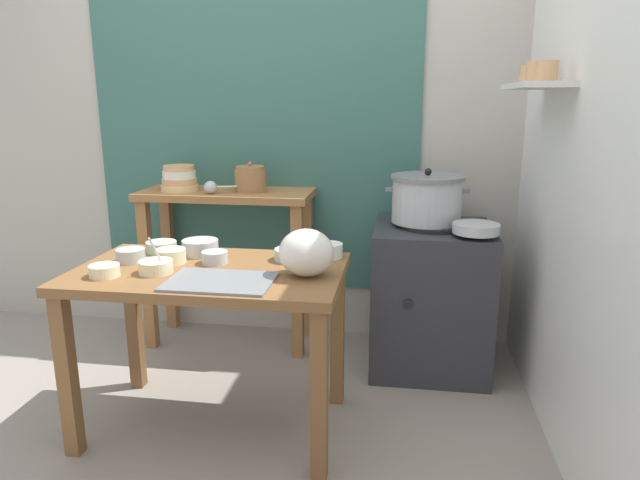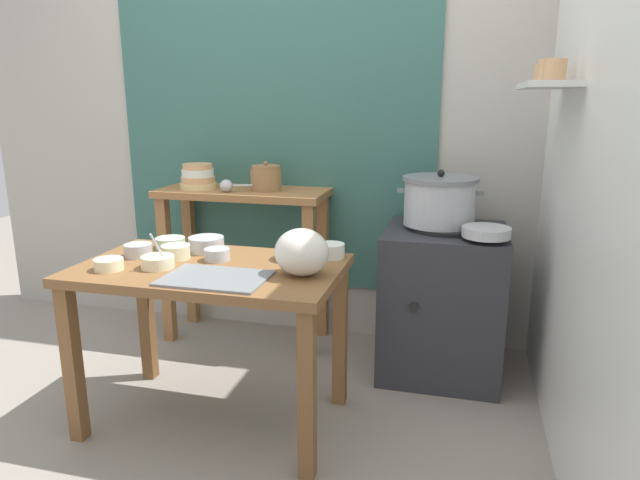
# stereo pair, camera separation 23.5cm
# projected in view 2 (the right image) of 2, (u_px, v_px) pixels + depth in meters

# --- Properties ---
(ground_plane) EXTENTS (9.00, 9.00, 0.00)m
(ground_plane) POSITION_uv_depth(u_px,v_px,m) (235.00, 415.00, 2.54)
(ground_plane) COLOR gray
(wall_back) EXTENTS (4.40, 0.12, 2.60)m
(wall_back) POSITION_uv_depth(u_px,v_px,m) (314.00, 116.00, 3.24)
(wall_back) COLOR #B2ADA3
(wall_back) RESTS_ON ground
(wall_right) EXTENTS (0.30, 3.20, 2.60)m
(wall_right) POSITION_uv_depth(u_px,v_px,m) (593.00, 125.00, 2.08)
(wall_right) COLOR white
(wall_right) RESTS_ON ground
(prep_table) EXTENTS (1.10, 0.66, 0.72)m
(prep_table) POSITION_uv_depth(u_px,v_px,m) (211.00, 290.00, 2.37)
(prep_table) COLOR brown
(prep_table) RESTS_ON ground
(back_shelf_table) EXTENTS (0.96, 0.40, 0.90)m
(back_shelf_table) POSITION_uv_depth(u_px,v_px,m) (244.00, 227.00, 3.22)
(back_shelf_table) COLOR #9E6B3D
(back_shelf_table) RESTS_ON ground
(stove_block) EXTENTS (0.60, 0.61, 0.78)m
(stove_block) POSITION_uv_depth(u_px,v_px,m) (442.00, 300.00, 2.90)
(stove_block) COLOR #2D2D33
(stove_block) RESTS_ON ground
(steamer_pot) EXTENTS (0.42, 0.38, 0.28)m
(steamer_pot) POSITION_uv_depth(u_px,v_px,m) (440.00, 201.00, 2.80)
(steamer_pot) COLOR #B7BABF
(steamer_pot) RESTS_ON stove_block
(clay_pot) EXTENTS (0.17, 0.17, 0.16)m
(clay_pot) POSITION_uv_depth(u_px,v_px,m) (266.00, 178.00, 3.12)
(clay_pot) COLOR olive
(clay_pot) RESTS_ON back_shelf_table
(bowl_stack_enamel) EXTENTS (0.20, 0.20, 0.14)m
(bowl_stack_enamel) POSITION_uv_depth(u_px,v_px,m) (198.00, 177.00, 3.18)
(bowl_stack_enamel) COLOR #E5C684
(bowl_stack_enamel) RESTS_ON back_shelf_table
(ladle) EXTENTS (0.26, 0.13, 0.07)m
(ladle) POSITION_uv_depth(u_px,v_px,m) (228.00, 186.00, 3.07)
(ladle) COLOR #B7BABF
(ladle) RESTS_ON back_shelf_table
(serving_tray) EXTENTS (0.40, 0.28, 0.01)m
(serving_tray) POSITION_uv_depth(u_px,v_px,m) (215.00, 278.00, 2.15)
(serving_tray) COLOR slate
(serving_tray) RESTS_ON prep_table
(plastic_bag) EXTENTS (0.22, 0.19, 0.19)m
(plastic_bag) POSITION_uv_depth(u_px,v_px,m) (302.00, 252.00, 2.18)
(plastic_bag) COLOR silver
(plastic_bag) RESTS_ON prep_table
(wide_pan) EXTENTS (0.22, 0.22, 0.05)m
(wide_pan) POSITION_uv_depth(u_px,v_px,m) (486.00, 232.00, 2.57)
(wide_pan) COLOR #B7BABF
(wide_pan) RESTS_ON stove_block
(prep_bowl_0) EXTENTS (0.12, 0.12, 0.06)m
(prep_bowl_0) POSITION_uv_depth(u_px,v_px,m) (176.00, 251.00, 2.43)
(prep_bowl_0) COLOR beige
(prep_bowl_0) RESTS_ON prep_table
(prep_bowl_1) EXTENTS (0.13, 0.13, 0.16)m
(prep_bowl_1) POSITION_uv_depth(u_px,v_px,m) (158.00, 261.00, 2.30)
(prep_bowl_1) COLOR beige
(prep_bowl_1) RESTS_ON prep_table
(prep_bowl_2) EXTENTS (0.12, 0.12, 0.06)m
(prep_bowl_2) POSITION_uv_depth(u_px,v_px,m) (138.00, 250.00, 2.46)
(prep_bowl_2) COLOR #B7BABF
(prep_bowl_2) RESTS_ON prep_table
(prep_bowl_3) EXTENTS (0.12, 0.12, 0.05)m
(prep_bowl_3) POSITION_uv_depth(u_px,v_px,m) (109.00, 264.00, 2.27)
(prep_bowl_3) COLOR beige
(prep_bowl_3) RESTS_ON prep_table
(prep_bowl_4) EXTENTS (0.16, 0.16, 0.07)m
(prep_bowl_4) POSITION_uv_depth(u_px,v_px,m) (206.00, 244.00, 2.55)
(prep_bowl_4) COLOR #B7BABF
(prep_bowl_4) RESTS_ON prep_table
(prep_bowl_5) EXTENTS (0.12, 0.12, 0.06)m
(prep_bowl_5) POSITION_uv_depth(u_px,v_px,m) (331.00, 250.00, 2.45)
(prep_bowl_5) COLOR silver
(prep_bowl_5) RESTS_ON prep_table
(prep_bowl_6) EXTENTS (0.15, 0.15, 0.05)m
(prep_bowl_6) POSITION_uv_depth(u_px,v_px,m) (293.00, 253.00, 2.42)
(prep_bowl_6) COLOR #B7BABF
(prep_bowl_6) RESTS_ON prep_table
(prep_bowl_7) EXTENTS (0.14, 0.14, 0.05)m
(prep_bowl_7) POSITION_uv_depth(u_px,v_px,m) (170.00, 242.00, 2.61)
(prep_bowl_7) COLOR #B7D1AD
(prep_bowl_7) RESTS_ON prep_table
(prep_bowl_8) EXTENTS (0.11, 0.11, 0.05)m
(prep_bowl_8) POSITION_uv_depth(u_px,v_px,m) (217.00, 254.00, 2.40)
(prep_bowl_8) COLOR #B7BABF
(prep_bowl_8) RESTS_ON prep_table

